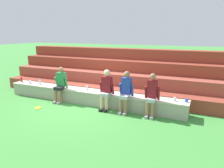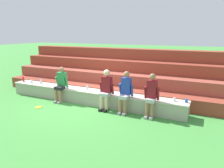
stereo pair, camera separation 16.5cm
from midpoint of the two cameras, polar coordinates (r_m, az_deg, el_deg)
name	(u,v)px [view 1 (the left image)]	position (r m, az deg, el deg)	size (l,w,h in m)	color
ground_plane	(85,105)	(7.93, -7.98, -5.84)	(80.00, 80.00, 0.00)	#428E3D
stone_seating_wall	(89,96)	(8.08, -6.95, -3.38)	(7.32, 0.63, 0.52)	#A8A08E
brick_bleachers	(111,75)	(9.79, -0.67, 2.48)	(9.61, 2.60, 1.93)	brown
person_far_left	(60,84)	(8.35, -14.53, 0.11)	(0.54, 0.55, 1.37)	#996B4C
person_left_of_center	(106,88)	(7.25, -2.25, -1.23)	(0.53, 0.52, 1.42)	beige
person_center	(126,91)	(7.01, 3.07, -1.95)	(0.50, 0.58, 1.41)	#996B4C
person_right_of_center	(152,94)	(6.74, 10.13, -2.79)	(0.49, 0.48, 1.41)	#996B4C
water_bottle_near_left	(22,80)	(10.17, -23.94, 1.10)	(0.08, 0.08, 0.22)	red
water_bottle_near_right	(40,82)	(9.43, -19.65, 0.61)	(0.08, 0.08, 0.23)	silver
water_bottle_mid_left	(87,87)	(8.00, -7.47, -0.91)	(0.07, 0.07, 0.24)	silver
plastic_cup_middle	(187,100)	(6.99, 19.10, -4.23)	(0.08, 0.08, 0.11)	blue
plastic_cup_left_end	(175,99)	(7.00, 16.10, -3.99)	(0.08, 0.08, 0.11)	white
plastic_cup_right_end	(30,82)	(9.74, -21.98, 0.53)	(0.09, 0.09, 0.13)	white
frisbee	(38,108)	(8.07, -20.16, -6.15)	(0.24, 0.24, 0.02)	yellow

